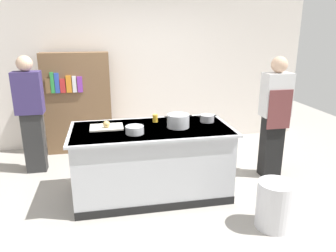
{
  "coord_description": "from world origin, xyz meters",
  "views": [
    {
      "loc": [
        -0.54,
        -3.71,
        2.07
      ],
      "look_at": [
        0.25,
        0.2,
        0.85
      ],
      "focal_mm": 34.17,
      "sensor_mm": 36.0,
      "label": 1
    }
  ],
  "objects_px": {
    "onion": "(106,124)",
    "person_guest": "(31,112)",
    "juice_cup": "(155,118)",
    "stock_pot": "(178,121)",
    "bookshelf": "(78,103)",
    "person_chef": "(274,115)",
    "mixing_bowl": "(135,130)",
    "trash_bin": "(275,205)",
    "sauce_pan": "(207,118)"
  },
  "relations": [
    {
      "from": "juice_cup",
      "to": "onion",
      "type": "bearing_deg",
      "value": -163.13
    },
    {
      "from": "onion",
      "to": "juice_cup",
      "type": "xyz_separation_m",
      "value": [
        0.63,
        0.19,
        -0.01
      ]
    },
    {
      "from": "bookshelf",
      "to": "juice_cup",
      "type": "bearing_deg",
      "value": -55.01
    },
    {
      "from": "sauce_pan",
      "to": "trash_bin",
      "type": "bearing_deg",
      "value": -69.21
    },
    {
      "from": "stock_pot",
      "to": "person_guest",
      "type": "height_order",
      "value": "person_guest"
    },
    {
      "from": "trash_bin",
      "to": "juice_cup",
      "type": "bearing_deg",
      "value": 131.65
    },
    {
      "from": "bookshelf",
      "to": "person_guest",
      "type": "bearing_deg",
      "value": -129.07
    },
    {
      "from": "onion",
      "to": "person_guest",
      "type": "xyz_separation_m",
      "value": [
        -1.07,
        0.99,
        -0.05
      ]
    },
    {
      "from": "onion",
      "to": "juice_cup",
      "type": "height_order",
      "value": "onion"
    },
    {
      "from": "onion",
      "to": "juice_cup",
      "type": "relative_size",
      "value": 0.85
    },
    {
      "from": "trash_bin",
      "to": "bookshelf",
      "type": "relative_size",
      "value": 0.31
    },
    {
      "from": "onion",
      "to": "person_chef",
      "type": "relative_size",
      "value": 0.05
    },
    {
      "from": "juice_cup",
      "to": "bookshelf",
      "type": "distance_m",
      "value": 1.89
    },
    {
      "from": "mixing_bowl",
      "to": "bookshelf",
      "type": "bearing_deg",
      "value": 111.35
    },
    {
      "from": "trash_bin",
      "to": "person_chef",
      "type": "distance_m",
      "value": 1.49
    },
    {
      "from": "trash_bin",
      "to": "bookshelf",
      "type": "bearing_deg",
      "value": 128.08
    },
    {
      "from": "mixing_bowl",
      "to": "person_chef",
      "type": "height_order",
      "value": "person_chef"
    },
    {
      "from": "person_guest",
      "to": "bookshelf",
      "type": "relative_size",
      "value": 1.01
    },
    {
      "from": "juice_cup",
      "to": "person_guest",
      "type": "height_order",
      "value": "person_guest"
    },
    {
      "from": "onion",
      "to": "mixing_bowl",
      "type": "relative_size",
      "value": 0.4
    },
    {
      "from": "sauce_pan",
      "to": "trash_bin",
      "type": "xyz_separation_m",
      "value": [
        0.42,
        -1.11,
        -0.68
      ]
    },
    {
      "from": "onion",
      "to": "person_guest",
      "type": "bearing_deg",
      "value": 137.07
    },
    {
      "from": "stock_pot",
      "to": "bookshelf",
      "type": "bearing_deg",
      "value": 125.93
    },
    {
      "from": "sauce_pan",
      "to": "person_chef",
      "type": "relative_size",
      "value": 0.14
    },
    {
      "from": "stock_pot",
      "to": "trash_bin",
      "type": "xyz_separation_m",
      "value": [
        0.85,
        -0.94,
        -0.72
      ]
    },
    {
      "from": "onion",
      "to": "juice_cup",
      "type": "bearing_deg",
      "value": 16.87
    },
    {
      "from": "stock_pot",
      "to": "sauce_pan",
      "type": "height_order",
      "value": "stock_pot"
    },
    {
      "from": "onion",
      "to": "bookshelf",
      "type": "bearing_deg",
      "value": 104.73
    },
    {
      "from": "juice_cup",
      "to": "bookshelf",
      "type": "relative_size",
      "value": 0.06
    },
    {
      "from": "stock_pot",
      "to": "bookshelf",
      "type": "xyz_separation_m",
      "value": [
        -1.33,
        1.83,
        -0.13
      ]
    },
    {
      "from": "trash_bin",
      "to": "person_chef",
      "type": "bearing_deg",
      "value": 63.59
    },
    {
      "from": "bookshelf",
      "to": "sauce_pan",
      "type": "bearing_deg",
      "value": -43.55
    },
    {
      "from": "sauce_pan",
      "to": "bookshelf",
      "type": "relative_size",
      "value": 0.15
    },
    {
      "from": "sauce_pan",
      "to": "juice_cup",
      "type": "bearing_deg",
      "value": 170.02
    },
    {
      "from": "mixing_bowl",
      "to": "trash_bin",
      "type": "xyz_separation_m",
      "value": [
        1.4,
        -0.79,
        -0.68
      ]
    },
    {
      "from": "onion",
      "to": "sauce_pan",
      "type": "xyz_separation_m",
      "value": [
        1.3,
        0.07,
        -0.02
      ]
    },
    {
      "from": "onion",
      "to": "mixing_bowl",
      "type": "distance_m",
      "value": 0.4
    },
    {
      "from": "mixing_bowl",
      "to": "person_chef",
      "type": "xyz_separation_m",
      "value": [
        1.99,
        0.4,
        -0.03
      ]
    },
    {
      "from": "bookshelf",
      "to": "person_chef",
      "type": "bearing_deg",
      "value": -29.71
    },
    {
      "from": "bookshelf",
      "to": "mixing_bowl",
      "type": "bearing_deg",
      "value": -68.65
    },
    {
      "from": "person_chef",
      "to": "mixing_bowl",
      "type": "bearing_deg",
      "value": 99.63
    },
    {
      "from": "onion",
      "to": "bookshelf",
      "type": "height_order",
      "value": "bookshelf"
    },
    {
      "from": "stock_pot",
      "to": "trash_bin",
      "type": "distance_m",
      "value": 1.46
    },
    {
      "from": "stock_pot",
      "to": "juice_cup",
      "type": "xyz_separation_m",
      "value": [
        -0.24,
        0.28,
        -0.03
      ]
    },
    {
      "from": "onion",
      "to": "sauce_pan",
      "type": "distance_m",
      "value": 1.3
    },
    {
      "from": "juice_cup",
      "to": "bookshelf",
      "type": "bearing_deg",
      "value": 124.99
    },
    {
      "from": "person_chef",
      "to": "person_guest",
      "type": "height_order",
      "value": "same"
    },
    {
      "from": "trash_bin",
      "to": "mixing_bowl",
      "type": "bearing_deg",
      "value": 150.43
    },
    {
      "from": "trash_bin",
      "to": "bookshelf",
      "type": "xyz_separation_m",
      "value": [
        -2.17,
        2.78,
        0.59
      ]
    },
    {
      "from": "stock_pot",
      "to": "bookshelf",
      "type": "relative_size",
      "value": 0.2
    }
  ]
}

